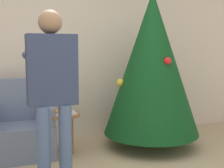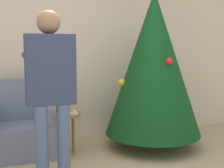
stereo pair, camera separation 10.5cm
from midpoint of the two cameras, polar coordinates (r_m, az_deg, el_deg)
The scene contains 7 objects.
wall_back at distance 4.53m, azimuth -9.15°, elevation 6.87°, with size 8.00×0.06×2.70m.
christmas_tree at distance 4.13m, azimuth 8.32°, elevation 3.76°, with size 1.26×1.26×2.06m.
armchair at distance 4.04m, azimuth -15.50°, elevation -7.90°, with size 0.76×0.66×0.94m.
person_standing at distance 2.90m, azimuth -10.15°, elevation 0.15°, with size 0.46×0.57×1.67m.
side_stool at distance 3.86m, azimuth -7.95°, elevation -6.67°, with size 0.40×0.40×0.53m.
laptop at distance 3.84m, azimuth -7.98°, elevation -5.20°, with size 0.29×0.22×0.02m.
book at distance 3.83m, azimuth -7.98°, elevation -4.88°, with size 0.19×0.12×0.02m.
Camera 2 is at (-0.74, -2.25, 1.32)m, focal length 50.00 mm.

